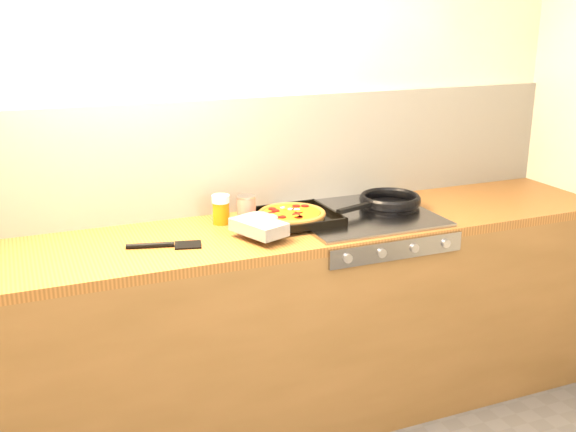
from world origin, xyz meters
name	(u,v)px	position (x,y,z in m)	size (l,w,h in m)	color
room_shell	(240,156)	(0.00, 1.39, 1.15)	(3.20, 3.20, 3.20)	white
counter_run	(265,328)	(0.00, 1.10, 0.45)	(3.20, 0.62, 0.90)	brown
stovetop	(361,215)	(0.45, 1.10, 0.91)	(0.60, 0.56, 0.02)	gray
pizza_on_tray	(282,218)	(0.08, 1.09, 0.94)	(0.48, 0.43, 0.06)	black
frying_pan	(389,201)	(0.61, 1.14, 0.94)	(0.48, 0.34, 0.05)	black
tomato_can	(247,209)	(-0.03, 1.22, 0.96)	(0.10, 0.10, 0.11)	maroon
juice_glass	(221,209)	(-0.14, 1.24, 0.96)	(0.09, 0.09, 0.12)	orange
wooden_spoon	(263,213)	(0.06, 1.28, 0.91)	(0.30, 0.09, 0.02)	#9E7A43
black_spatula	(166,245)	(-0.42, 1.04, 0.91)	(0.29, 0.12, 0.02)	black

